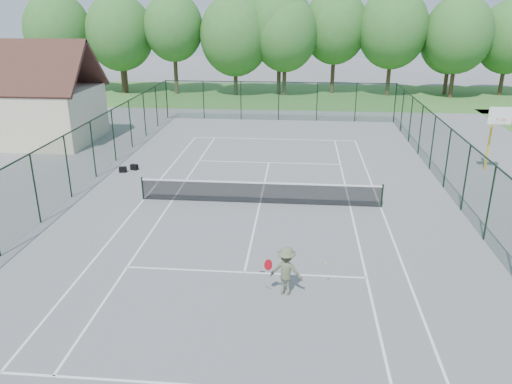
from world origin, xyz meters
TOP-DOWN VIEW (x-y plane):
  - ground at (0.00, 0.00)m, footprint 140.00×140.00m
  - grass_far at (0.00, 30.00)m, footprint 80.00×16.00m
  - court_lines at (0.00, 0.00)m, footprint 11.05×23.85m
  - tennis_net at (0.00, 0.00)m, footprint 11.08×0.08m
  - fence_enclosure at (0.00, 0.00)m, footprint 18.05×36.05m
  - utility_building at (-16.00, 10.00)m, footprint 8.60×6.27m
  - tree_line_far at (0.00, 30.00)m, footprint 39.40×6.40m
  - basketball_goal at (12.08, 5.75)m, footprint 1.20×1.43m
  - sports_bag_a at (-7.85, 3.90)m, footprint 0.41×0.27m
  - sports_bag_b at (-7.36, 4.38)m, footprint 0.45×0.34m
  - tennis_player at (1.45, -7.57)m, footprint 2.14×0.92m

SIDE VIEW (x-z plane):
  - ground at x=0.00m, z-range 0.00..0.00m
  - court_lines at x=0.00m, z-range 0.00..0.01m
  - grass_far at x=0.00m, z-range 0.00..0.01m
  - sports_bag_a at x=-7.85m, z-range 0.00..0.31m
  - sports_bag_b at x=-7.36m, z-range 0.00..0.31m
  - tennis_net at x=0.00m, z-range 0.03..1.13m
  - tennis_player at x=1.45m, z-range 0.00..1.60m
  - fence_enclosure at x=0.00m, z-range 0.05..3.07m
  - basketball_goal at x=12.08m, z-range 0.74..4.39m
  - utility_building at x=-16.00m, z-range -0.20..6.44m
  - tree_line_far at x=0.00m, z-range 1.14..10.84m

